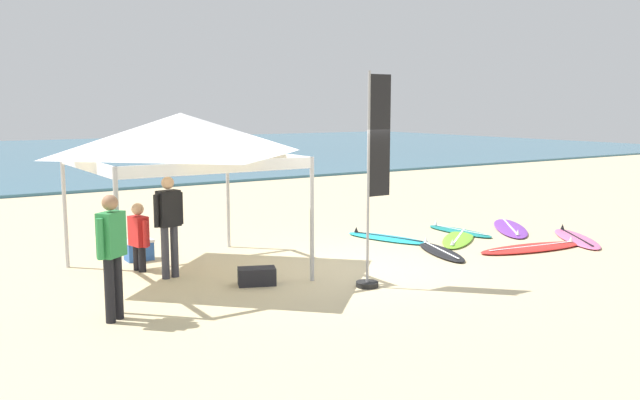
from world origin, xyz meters
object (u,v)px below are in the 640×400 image
at_px(surfboard_pink, 576,238).
at_px(surfboard_red, 533,248).
at_px(surfboard_purple, 510,228).
at_px(banner_flag, 374,189).
at_px(gear_bag_near_tent, 257,276).
at_px(person_green, 112,249).
at_px(surfboard_lime, 458,238).
at_px(canopy_tent, 181,135).
at_px(surfboard_black, 441,252).
at_px(surfboard_cyan, 387,238).
at_px(person_black, 169,220).
at_px(surfboard_teal, 459,231).
at_px(cooler_box, 139,250).

bearing_deg(surfboard_pink, surfboard_red, -176.18).
relative_size(surfboard_purple, banner_flag, 0.68).
bearing_deg(gear_bag_near_tent, person_green, -167.30).
distance_m(surfboard_pink, banner_flag, 6.14).
distance_m(surfboard_red, gear_bag_near_tent, 5.94).
height_order(surfboard_pink, surfboard_lime, same).
height_order(canopy_tent, surfboard_black, canopy_tent).
bearing_deg(banner_flag, surfboard_purple, 20.30).
bearing_deg(gear_bag_near_tent, surfboard_purple, 8.16).
xyz_separation_m(surfboard_cyan, surfboard_purple, (3.15, -0.66, -0.00)).
bearing_deg(surfboard_cyan, banner_flag, -132.59).
bearing_deg(person_black, surfboard_black, -12.51).
height_order(surfboard_teal, surfboard_purple, same).
relative_size(surfboard_teal, gear_bag_near_tent, 3.07).
bearing_deg(canopy_tent, surfboard_black, -14.58).
height_order(surfboard_cyan, surfboard_lime, same).
bearing_deg(surfboard_teal, gear_bag_near_tent, -166.54).
height_order(surfboard_black, surfboard_lime, same).
distance_m(surfboard_cyan, surfboard_red, 2.99).
bearing_deg(surfboard_pink, banner_flag, -175.22).
bearing_deg(surfboard_teal, surfboard_red, -91.47).
distance_m(surfboard_cyan, cooler_box, 5.22).
bearing_deg(surfboard_black, person_green, -174.62).
xyz_separation_m(surfboard_pink, banner_flag, (-5.92, -0.49, 1.54)).
bearing_deg(gear_bag_near_tent, surfboard_pink, -4.40).
xyz_separation_m(canopy_tent, cooler_box, (-0.33, 1.44, -2.19)).
bearing_deg(cooler_box, person_black, -89.02).
distance_m(canopy_tent, surfboard_teal, 7.06).
distance_m(surfboard_purple, gear_bag_near_tent, 7.30).
relative_size(surfboard_purple, person_green, 1.36).
bearing_deg(person_green, canopy_tent, 46.86).
height_order(surfboard_red, banner_flag, banner_flag).
distance_m(surfboard_black, surfboard_cyan, 1.63).
bearing_deg(surfboard_teal, banner_flag, -150.57).
height_order(surfboard_red, person_green, person_green).
bearing_deg(surfboard_black, surfboard_cyan, 90.68).
relative_size(gear_bag_near_tent, cooler_box, 1.20).
xyz_separation_m(surfboard_teal, banner_flag, (-4.42, -2.49, 1.54)).
xyz_separation_m(surfboard_purple, banner_flag, (-5.69, -2.11, 1.54)).
height_order(surfboard_purple, gear_bag_near_tent, gear_bag_near_tent).
xyz_separation_m(surfboard_cyan, gear_bag_near_tent, (-4.08, -1.70, 0.10)).
height_order(canopy_tent, person_black, canopy_tent).
bearing_deg(surfboard_lime, surfboard_black, -148.30).
relative_size(surfboard_lime, cooler_box, 4.26).
distance_m(surfboard_cyan, person_black, 5.19).
bearing_deg(person_green, gear_bag_near_tent, 12.70).
distance_m(canopy_tent, person_black, 1.44).
xyz_separation_m(surfboard_teal, surfboard_black, (-1.86, -1.36, -0.00)).
bearing_deg(surfboard_teal, person_black, -178.12).
xyz_separation_m(surfboard_cyan, person_black, (-5.08, -0.50, 0.95)).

